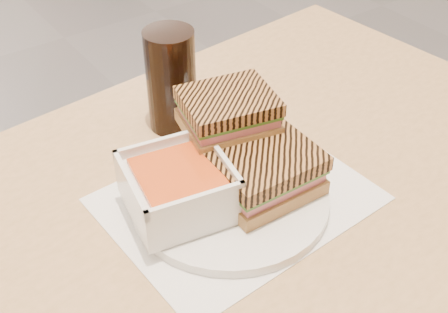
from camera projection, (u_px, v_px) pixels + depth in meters
main_table at (205, 272)px, 0.83m from camera, size 1.26×0.81×0.75m
tray_liner at (237, 199)px, 0.79m from camera, size 0.35×0.28×0.00m
plate at (230, 197)px, 0.78m from camera, size 0.27×0.27×0.01m
soup_bowl at (178, 189)px, 0.73m from camera, size 0.15×0.15×0.07m
panini_lower at (264, 171)px, 0.76m from camera, size 0.14×0.12×0.06m
panini_upper at (228, 112)px, 0.78m from camera, size 0.14×0.13×0.05m
cola_glass at (171, 80)px, 0.87m from camera, size 0.08×0.08×0.16m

